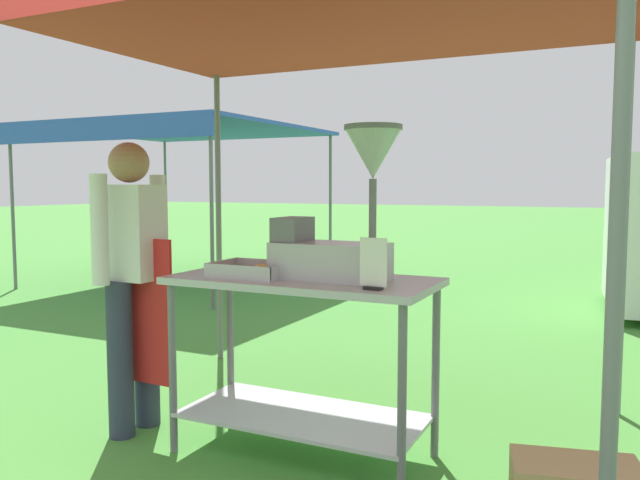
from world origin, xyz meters
name	(u,v)px	position (x,y,z in m)	size (l,w,h in m)	color
ground_plane	(499,300)	(0.00, 6.00, 0.00)	(70.00, 70.00, 0.00)	#478E38
stall_canopy	(311,21)	(-0.09, 1.15, 2.19)	(3.08, 2.58, 2.27)	slate
donut_cart	(303,330)	(-0.09, 1.05, 0.65)	(1.33, 0.63, 0.92)	#B7B7BC
donut_tray	(252,272)	(-0.34, 0.97, 0.94)	(0.38, 0.30, 0.07)	#B7B7BC
donut_fryer	(342,221)	(0.12, 1.06, 1.20)	(0.64, 0.28, 0.74)	#B7B7BC
menu_sign	(373,268)	(0.36, 0.85, 1.01)	(0.13, 0.05, 0.23)	black
vendor	(133,271)	(-1.09, 0.93, 0.90)	(0.45, 0.53, 1.61)	#2D3347
neighbour_tent	(180,132)	(-4.35, 5.52, 2.12)	(3.38, 3.29, 2.18)	slate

